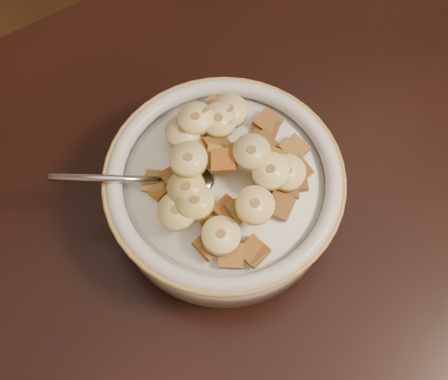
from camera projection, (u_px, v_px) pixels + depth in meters
floor at (365, 342)px, 1.25m from camera, size 4.00×4.50×0.10m
chair at (298, 20)px, 1.02m from camera, size 0.47×0.47×0.89m
cereal_bowl at (224, 193)px, 0.50m from camera, size 0.20×0.20×0.05m
milk at (224, 181)px, 0.48m from camera, size 0.16×0.16×0.00m
spoon at (187, 181)px, 0.48m from camera, size 0.06×0.05×0.01m
cereal_square_0 at (241, 210)px, 0.45m from camera, size 0.02×0.02×0.01m
cereal_square_1 at (218, 145)px, 0.48m from camera, size 0.02×0.02×0.01m
cereal_square_2 at (280, 171)px, 0.47m from camera, size 0.03×0.03×0.01m
cereal_square_3 at (288, 187)px, 0.47m from camera, size 0.03×0.03×0.01m
cereal_square_4 at (155, 182)px, 0.48m from camera, size 0.03×0.03×0.01m
cereal_square_5 at (216, 108)px, 0.50m from camera, size 0.03×0.03×0.01m
cereal_square_6 at (218, 158)px, 0.47m from camera, size 0.03×0.03×0.01m
cereal_square_7 at (209, 244)px, 0.45m from camera, size 0.02×0.02×0.01m
cereal_square_8 at (225, 120)px, 0.50m from camera, size 0.03×0.03×0.01m
cereal_square_9 at (223, 161)px, 0.46m from camera, size 0.03×0.03×0.01m
cereal_square_10 at (284, 169)px, 0.48m from camera, size 0.02×0.02×0.01m
cereal_square_11 at (176, 177)px, 0.47m from camera, size 0.02×0.02×0.01m
cereal_square_12 at (295, 181)px, 0.48m from camera, size 0.03×0.03×0.01m
cereal_square_13 at (227, 210)px, 0.46m from camera, size 0.03×0.02×0.01m
cereal_square_14 at (266, 130)px, 0.50m from camera, size 0.03×0.03×0.01m
cereal_square_15 at (295, 148)px, 0.49m from camera, size 0.02×0.02×0.01m
cereal_square_16 at (237, 154)px, 0.47m from camera, size 0.03×0.03×0.01m
cereal_square_17 at (268, 122)px, 0.50m from camera, size 0.02×0.02×0.01m
cereal_square_18 at (271, 158)px, 0.48m from camera, size 0.03×0.03×0.01m
cereal_square_19 at (189, 136)px, 0.49m from camera, size 0.03×0.03×0.01m
cereal_square_20 at (263, 142)px, 0.49m from camera, size 0.02×0.02×0.01m
cereal_square_21 at (215, 226)px, 0.45m from camera, size 0.03×0.02×0.01m
cereal_square_22 at (231, 256)px, 0.44m from camera, size 0.03×0.03×0.01m
cereal_square_23 at (298, 170)px, 0.48m from camera, size 0.02×0.02×0.01m
cereal_square_24 at (253, 251)px, 0.45m from camera, size 0.02×0.02×0.01m
cereal_square_25 at (159, 187)px, 0.47m from camera, size 0.02×0.02×0.01m
cereal_square_26 at (281, 206)px, 0.46m from camera, size 0.03×0.03×0.01m
cereal_square_27 at (254, 251)px, 0.45m from camera, size 0.02×0.02×0.01m
cereal_square_28 at (196, 143)px, 0.48m from camera, size 0.03×0.03×0.01m
banana_slice_0 at (195, 202)px, 0.45m from camera, size 0.04×0.04×0.01m
banana_slice_1 at (251, 153)px, 0.46m from camera, size 0.03×0.03×0.01m
banana_slice_2 at (255, 206)px, 0.44m from camera, size 0.04×0.04×0.01m
banana_slice_3 at (287, 173)px, 0.46m from camera, size 0.04×0.04×0.01m
banana_slice_4 at (177, 212)px, 0.45m from camera, size 0.04×0.04×0.01m
banana_slice_5 at (188, 160)px, 0.45m from camera, size 0.04×0.04×0.01m
banana_slice_6 at (221, 236)px, 0.44m from camera, size 0.04×0.04×0.01m
banana_slice_7 at (270, 171)px, 0.46m from camera, size 0.04×0.04×0.01m
banana_slice_8 at (196, 119)px, 0.48m from camera, size 0.04×0.04×0.01m
banana_slice_9 at (187, 189)px, 0.45m from camera, size 0.04×0.04×0.02m
banana_slice_10 at (219, 120)px, 0.48m from camera, size 0.04×0.04×0.01m
banana_slice_11 at (229, 111)px, 0.48m from camera, size 0.03×0.03×0.01m
banana_slice_12 at (183, 133)px, 0.48m from camera, size 0.03×0.03×0.01m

